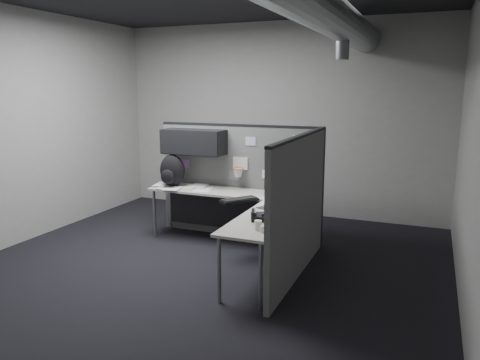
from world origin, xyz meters
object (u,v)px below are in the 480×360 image
at_px(desk, 238,206).
at_px(keyboard, 239,200).
at_px(phone, 260,216).
at_px(monitor, 287,178).
at_px(backpack, 172,171).

distance_m(desk, keyboard, 0.28).
bearing_deg(keyboard, phone, -61.16).
xyz_separation_m(desk, monitor, (0.58, 0.30, 0.36)).
distance_m(keyboard, phone, 0.84).
bearing_deg(backpack, desk, 3.80).
height_order(desk, monitor, monitor).
bearing_deg(phone, desk, 112.72).
xyz_separation_m(desk, phone, (0.62, -0.88, 0.16)).
xyz_separation_m(desk, backpack, (-1.13, 0.24, 0.34)).
bearing_deg(monitor, desk, -170.76).
bearing_deg(monitor, keyboard, -150.74).
bearing_deg(desk, monitor, 27.60).
bearing_deg(keyboard, backpack, 150.60).
height_order(monitor, phone, monitor).
height_order(monitor, keyboard, monitor).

